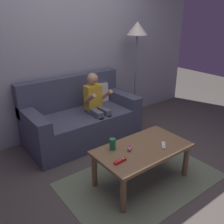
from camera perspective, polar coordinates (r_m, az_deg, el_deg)
The scene contains 11 objects.
ground_plane at distance 3.04m, azimuth 6.80°, elevation -14.17°, with size 9.98×9.98×0.00m, color #4C4742.
wall_back at distance 3.78m, azimuth -9.76°, elevation 13.80°, with size 4.99×0.05×2.50m, color #999EA8.
couch at distance 3.68m, azimuth -7.12°, elevation -1.54°, with size 1.60×0.80×0.91m.
person_seated_on_couch at distance 3.51m, azimuth -3.49°, elevation 1.88°, with size 0.33×0.40×0.99m.
coffee_table at distance 2.76m, azimuth 6.93°, elevation -9.17°, with size 1.03×0.58×0.43m.
area_rug at distance 2.96m, azimuth 6.59°, elevation -15.09°, with size 1.73×1.12×0.01m, color #6B7A5B.
game_remote_white_near_edge at distance 2.78m, azimuth 11.70°, elevation -7.51°, with size 0.12×0.12×0.03m.
nunchuk_pink at distance 2.66m, azimuth 4.03°, elevation -8.27°, with size 0.10×0.09×0.05m.
game_remote_red_far_corner at distance 2.47m, azimuth 1.86°, elevation -11.16°, with size 0.14×0.04×0.03m.
soda_can at distance 2.65m, azimuth 0.13°, elevation -7.31°, with size 0.07×0.07×0.12m, color #1E7F47.
floor_lamp at distance 4.08m, azimuth 5.74°, elevation 16.85°, with size 0.32×0.32×1.63m.
Camera 1 is at (-1.74, -1.71, 1.81)m, focal length 40.01 mm.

